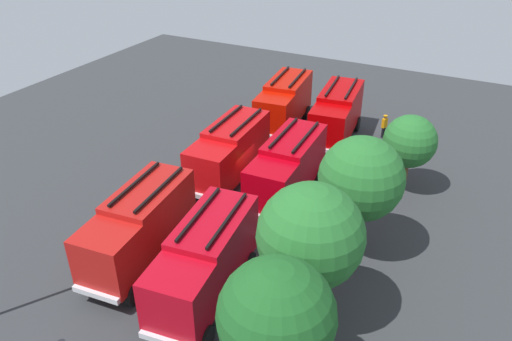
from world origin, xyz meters
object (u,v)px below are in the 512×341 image
Objects in this scene: fire_truck_1 at (229,151)px; tree_0 at (410,142)px; fire_truck_3 at (337,114)px; firefighter_0 at (384,125)px; tree_3 at (276,316)px; traffic_cone_0 at (259,114)px; fire_truck_2 at (139,226)px; fire_truck_5 at (205,260)px; tree_1 at (361,179)px; tree_2 at (310,236)px; firefighter_1 at (263,170)px; fire_truck_0 at (284,102)px; fire_truck_4 at (287,167)px.

tree_0 reaches higher than fire_truck_1.
tree_0 reaches higher than fire_truck_3.
fire_truck_1 is 4.13× the size of firefighter_0.
tree_3 is at bearing -62.33° from firefighter_0.
traffic_cone_0 is at bearing -166.70° from fire_truck_1.
fire_truck_2 is 1.00× the size of fire_truck_5.
fire_truck_1 is 1.17× the size of tree_3.
tree_2 is at bearing -4.27° from tree_1.
fire_truck_3 is 1.00× the size of fire_truck_5.
tree_1 reaches higher than tree_0.
fire_truck_1 is 10.08m from traffic_cone_0.
fire_truck_2 is 1.00× the size of fire_truck_3.
fire_truck_3 is 8.27m from firefighter_1.
fire_truck_3 is 17.96m from fire_truck_5.
fire_truck_3 is 1.19× the size of tree_3.
fire_truck_1 is 0.98× the size of fire_truck_3.
fire_truck_0 is 18.73m from fire_truck_5.
firefighter_0 is (-2.17, 3.04, -1.16)m from fire_truck_3.
firefighter_1 is 10.17m from traffic_cone_0.
fire_truck_4 is 6.24m from tree_1.
tree_3 is at bearing 32.95° from fire_truck_1.
tree_0 is at bearing -43.60° from firefighter_0.
fire_truck_4 is at bearing 83.48° from fire_truck_1.
firefighter_1 is 0.27× the size of tree_2.
fire_truck_2 is 9.59m from firefighter_1.
tree_1 is (7.17, -0.89, 1.01)m from tree_0.
fire_truck_2 is 1.51× the size of tree_0.
traffic_cone_0 is (1.18, -9.80, -0.62)m from firefighter_0.
fire_truck_5 is at bearing -23.39° from tree_0.
fire_truck_2 is 1.11× the size of tree_2.
tree_2 is 8.93× the size of traffic_cone_0.
tree_2 reaches higher than tree_3.
fire_truck_2 is 17.72m from fire_truck_3.
fire_truck_3 is at bearing -156.38° from tree_1.
tree_3 is (3.96, 9.15, 2.04)m from fire_truck_2.
fire_truck_1 is at bearing -134.71° from tree_2.
tree_1 reaches higher than fire_truck_1.
fire_truck_1 is 1.09× the size of tree_2.
tree_2 is (-0.81, 4.51, 2.35)m from fire_truck_5.
fire_truck_2 is at bearing -38.10° from tree_0.
firefighter_1 reaches higher than firefighter_0.
tree_2 is (-0.12, 8.70, 2.35)m from fire_truck_2.
fire_truck_4 and fire_truck_5 have the same top height.
firefighter_0 is 0.96× the size of firefighter_1.
tree_1 is 17.81m from traffic_cone_0.
traffic_cone_0 is (-0.76, -2.48, -1.78)m from fire_truck_0.
fire_truck_0 is at bearing -114.81° from tree_0.
fire_truck_5 is at bearing -24.69° from firefighter_1.
tree_2 reaches higher than fire_truck_1.
tree_0 is 7.30m from tree_1.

